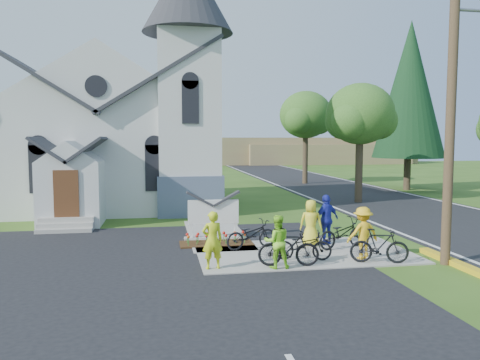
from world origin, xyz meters
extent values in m
plane|color=#305217|center=(0.00, 0.00, 0.00)|extent=(120.00, 120.00, 0.00)
cube|color=black|center=(-7.00, -2.00, 0.01)|extent=(20.00, 16.00, 0.02)
cube|color=black|center=(10.00, 15.00, 0.01)|extent=(8.00, 90.00, 0.02)
cube|color=#9D988E|center=(1.50, 0.50, 0.03)|extent=(7.00, 4.00, 0.05)
cube|color=silver|center=(-6.00, 13.00, 2.50)|extent=(11.00, 9.00, 5.00)
cube|color=#515B74|center=(-1.70, 9.70, 1.00)|extent=(3.20, 3.20, 2.00)
cube|color=silver|center=(-1.70, 9.70, 4.50)|extent=(3.00, 3.00, 9.00)
cube|color=silver|center=(-7.00, 7.30, 1.40)|extent=(2.60, 2.40, 2.80)
cube|color=#542E18|center=(-7.00, 6.07, 1.50)|extent=(1.00, 0.10, 2.00)
cube|color=#9D988E|center=(-1.20, 3.20, 0.05)|extent=(2.20, 0.40, 0.10)
cube|color=white|center=(-2.05, 3.20, 0.55)|extent=(0.12, 0.12, 1.00)
cube|color=white|center=(-0.35, 3.20, 0.55)|extent=(0.12, 0.12, 1.00)
cube|color=white|center=(-1.20, 3.20, 1.05)|extent=(1.90, 0.14, 0.90)
cube|color=#3A220F|center=(-1.20, 2.30, 0.04)|extent=(2.60, 1.10, 0.07)
cylinder|color=#433021|center=(5.30, -1.50, 5.00)|extent=(0.28, 0.28, 10.00)
cylinder|color=#37291E|center=(8.50, 12.00, 2.02)|extent=(0.44, 0.44, 4.05)
ellipsoid|color=#315B1F|center=(8.50, 12.00, 5.25)|extent=(4.00, 4.00, 3.60)
cylinder|color=#37291E|center=(9.00, 24.00, 2.25)|extent=(0.44, 0.44, 4.50)
ellipsoid|color=#315B1F|center=(9.00, 24.00, 5.82)|extent=(4.40, 4.40, 3.96)
cylinder|color=#37291E|center=(15.00, 18.00, 1.20)|extent=(0.50, 0.50, 2.40)
cone|color=black|center=(15.00, 18.00, 7.40)|extent=(5.20, 5.20, 10.00)
cube|color=#89704D|center=(6.00, 56.00, 2.00)|extent=(60.00, 8.00, 4.00)
cube|color=#89704D|center=(-10.00, 58.00, 2.80)|extent=(30.00, 6.00, 5.60)
cube|color=#89704D|center=(22.00, 54.00, 1.50)|extent=(25.00, 6.00, 3.00)
imported|color=#C8D919|center=(-1.70, -0.96, 0.89)|extent=(0.66, 0.47, 1.67)
imported|color=black|center=(-0.13, 1.26, 0.54)|extent=(1.98, 1.20, 0.98)
imported|color=#8EE22A|center=(0.14, -1.20, 0.82)|extent=(0.80, 0.64, 1.55)
imported|color=black|center=(0.53, -1.09, 0.59)|extent=(1.86, 0.82, 1.08)
imported|color=#212AA8|center=(2.65, 1.53, 0.93)|extent=(1.12, 0.79, 1.77)
imported|color=black|center=(1.16, -0.46, 0.51)|extent=(1.85, 1.01, 0.92)
imported|color=yellow|center=(3.04, -0.62, 0.86)|extent=(1.12, 0.74, 1.63)
imported|color=black|center=(3.31, -1.20, 0.57)|extent=(1.81, 0.95, 1.05)
imported|color=yellow|center=(2.03, 1.39, 0.86)|extent=(0.93, 0.80, 1.62)
imported|color=black|center=(2.96, 0.83, 0.57)|extent=(2.08, 1.31, 1.03)
camera|label=1|loc=(-3.15, -14.10, 3.77)|focal=35.00mm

